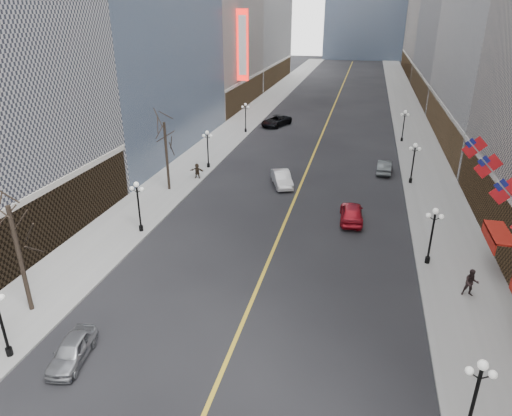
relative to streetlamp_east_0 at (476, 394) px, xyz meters
The scene contains 24 objects.
sidewalk_east 56.11m from the streetlamp_east_0, 87.75° to the left, with size 6.00×230.00×0.15m, color gray.
sidewalk_west 61.72m from the streetlamp_east_0, 114.74° to the left, with size 6.00×230.00×0.15m, color gray.
lane_line 67.11m from the streetlamp_east_0, 100.14° to the left, with size 0.25×200.00×0.02m, color gold.
streetlamp_east_0 is the anchor object (origin of this frame).
streetlamp_east_1 16.00m from the streetlamp_east_0, 90.00° to the left, with size 1.26×0.44×4.52m.
streetlamp_east_2 34.00m from the streetlamp_east_0, 90.00° to the left, with size 1.26×0.44×4.52m.
streetlamp_east_3 52.00m from the streetlamp_east_0, 90.00° to the left, with size 1.26×0.44×4.52m.
streetlamp_west_1 28.51m from the streetlamp_east_0, 145.86° to the left, with size 1.26×0.44×4.52m.
streetlamp_west_2 41.39m from the streetlamp_east_0, 124.77° to the left, with size 1.26×0.44×4.52m.
streetlamp_west_3 57.10m from the streetlamp_east_0, 114.41° to the left, with size 1.26×0.44×4.52m.
flag_3 14.16m from the streetlamp_east_0, 74.88° to the left, with size 2.87×0.12×2.87m.
flag_4 18.86m from the streetlamp_east_0, 78.96° to the left, with size 2.87×0.12×2.87m.
flag_5 23.68m from the streetlamp_east_0, 81.32° to the left, with size 2.87×0.12×2.87m.
awning_c 16.57m from the streetlamp_east_0, 74.94° to the left, with size 1.40×4.00×0.93m.
theatre_marquee 72.15m from the streetlamp_east_0, 112.75° to the left, with size 2.00×0.55×12.00m.
tree_west_near 25.83m from the streetlamp_east_0, behind, with size 3.60×3.60×7.92m.
tree_west_far 36.43m from the streetlamp_east_0, 134.22° to the left, with size 3.60×3.60×7.92m.
car_nb_near 20.16m from the streetlamp_east_0, behind, with size 1.61×4.01×1.37m, color #96999D.
car_nb_mid 33.22m from the streetlamp_east_0, 114.60° to the left, with size 1.72×4.92×1.62m, color silver.
car_nb_far 61.01m from the streetlamp_east_0, 108.95° to the left, with size 2.84×6.17×1.71m, color black.
car_sb_mid 23.41m from the streetlamp_east_0, 104.84° to the left, with size 2.02×5.01×1.71m, color maroon.
car_sb_far 37.41m from the streetlamp_east_0, 94.30° to the left, with size 1.59×4.56×1.50m, color #4C5253.
ped_east_walk 12.44m from the streetlamp_east_0, 79.38° to the left, with size 0.96×0.52×1.97m, color black.
ped_west_far 38.14m from the streetlamp_east_0, 128.18° to the left, with size 1.60×0.46×1.73m, color #2D2319.
Camera 1 is at (6.13, -2.25, 17.76)m, focal length 32.00 mm.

